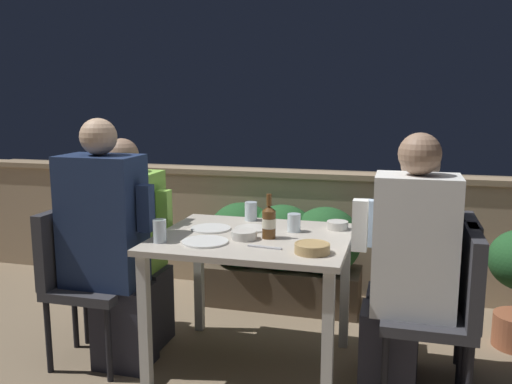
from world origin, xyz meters
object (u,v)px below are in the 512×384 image
Objects in this scene: chair_left_near at (79,270)px; person_green_blouse at (131,242)px; person_navy_jumper at (109,245)px; beer_bottle at (269,221)px; person_white_polo at (407,270)px; chair_right_far at (447,283)px; person_blue_shirt at (408,262)px; chair_right_near at (448,301)px; chair_left_far at (102,254)px.

chair_left_near is 0.34m from person_green_blouse.
person_green_blouse is (-0.03, 0.29, -0.06)m from person_navy_jumper.
beer_bottle is at bearing -9.73° from person_green_blouse.
beer_bottle reaches higher than chair_left_near.
chair_left_near is at bearing -178.76° from person_white_polo.
chair_left_near is at bearing 180.00° from person_navy_jumper.
chair_left_near is 1.00× the size of chair_right_far.
chair_right_far is (1.75, 0.01, -0.09)m from person_green_blouse.
chair_left_near is 0.70× the size of person_blue_shirt.
person_blue_shirt is (1.52, 0.30, -0.06)m from person_navy_jumper.
person_green_blouse is at bearing 170.27° from beer_bottle.
person_navy_jumper reaches higher than person_green_blouse.
chair_right_near is (1.70, 0.04, -0.15)m from person_navy_jumper.
chair_left_near is 0.66× the size of person_white_polo.
person_green_blouse is at bearing 0.00° from chair_left_far.
chair_left_near is at bearing -83.54° from chair_left_far.
person_white_polo is 1.07× the size of person_blue_shirt.
chair_left_far is 1.00× the size of chair_right_far.
person_green_blouse is 1.55m from person_blue_shirt.
chair_left_far is 1.00× the size of chair_right_near.
chair_left_near and chair_right_near have the same top height.
person_white_polo is at bearing 1.40° from person_navy_jumper.
chair_right_far is at bearing 9.99° from person_navy_jumper.
chair_right_near is at bearing -56.00° from person_blue_shirt.
chair_left_near is 0.24m from person_navy_jumper.
person_white_polo is at bearing -8.75° from beer_bottle.
person_blue_shirt is (-0.18, 0.27, 0.09)m from chair_right_near.
person_navy_jumper reaches higher than chair_right_far.
person_green_blouse is 1.42× the size of chair_right_far.
person_white_polo is 0.36m from chair_right_far.
person_white_polo is (1.54, -0.25, 0.04)m from person_green_blouse.
chair_right_near is at bearing 1.12° from chair_left_near.
person_white_polo reaches higher than chair_right_near.
chair_right_far is 0.95m from beer_bottle.
person_green_blouse is at bearing 171.71° from chair_right_near.
person_navy_jumper is 1.57× the size of chair_right_near.
chair_right_far is (0.20, 0.27, -0.13)m from person_white_polo.
person_navy_jumper is at bearing -52.52° from chair_left_far.
chair_right_near and chair_right_far have the same top height.
person_navy_jumper reaches higher than person_blue_shirt.
chair_right_far is (1.94, 0.01, 0.00)m from chair_left_far.
chair_left_far is 0.70× the size of person_green_blouse.
person_blue_shirt is (-0.19, 0.00, 0.09)m from chair_right_far.
beer_bottle reaches higher than chair_left_far.
chair_right_far is at bearing 0.39° from chair_left_far.
beer_bottle is (-0.87, 0.10, 0.30)m from chair_right_near.
beer_bottle is at bearing 7.90° from chair_left_near.
person_green_blouse is (0.19, 0.00, 0.09)m from chair_left_far.
chair_right_near is 0.70× the size of person_blue_shirt.
chair_right_far is (0.01, 0.27, 0.00)m from chair_right_near.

